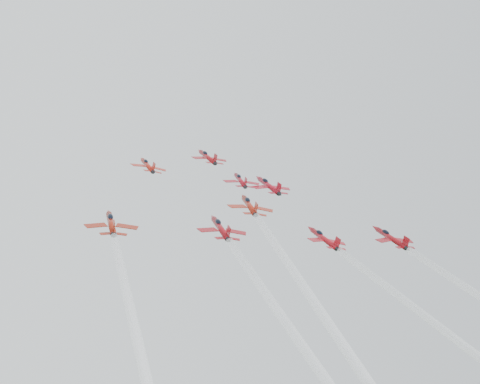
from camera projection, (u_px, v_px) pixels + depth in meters
name	position (u px, v px, depth m)	size (l,w,h in m)	color
jet_lead	(208.00, 157.00, 169.09)	(9.50, 11.90, 8.44)	maroon
jet_row2_left	(148.00, 165.00, 149.26)	(8.38, 10.50, 7.45)	#AD1C10
jet_row2_center	(240.00, 180.00, 153.93)	(8.68, 10.87, 7.70)	maroon
jet_row2_right	(269.00, 185.00, 154.90)	(9.85, 12.33, 8.74)	#A10F1E
jet_center	(356.00, 320.00, 94.04)	(9.73, 88.30, 60.43)	#9E1F0F
jet_rear_farleft	(165.00, 370.00, 71.41)	(8.88, 80.55, 55.12)	maroon
jet_rear_left	(326.00, 368.00, 79.28)	(9.18, 83.30, 57.00)	maroon
jet_rear_right	(452.00, 356.00, 89.41)	(8.43, 76.51, 52.36)	#A40F18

